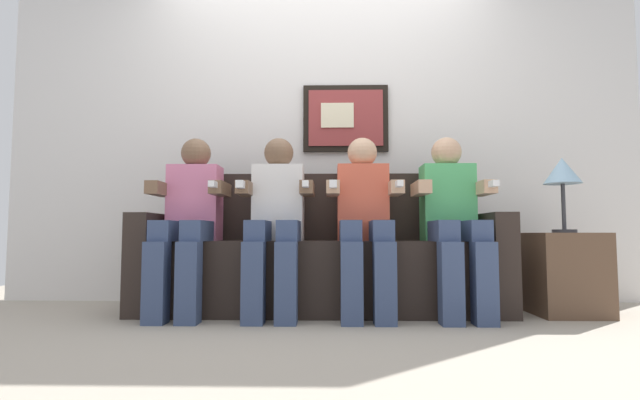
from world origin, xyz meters
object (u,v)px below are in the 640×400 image
at_px(person_left_center, 276,215).
at_px(side_table_right, 565,274).
at_px(person_leftmost, 189,216).
at_px(person_rightmost, 453,215).
at_px(couch, 321,262).
at_px(person_right_center, 364,215).
at_px(table_lamp, 562,174).

relative_size(person_left_center, side_table_right, 2.22).
bearing_deg(person_leftmost, person_rightmost, 0.00).
xyz_separation_m(couch, person_leftmost, (-0.81, -0.17, 0.29)).
relative_size(person_left_center, person_rightmost, 1.00).
bearing_deg(side_table_right, person_rightmost, -174.96).
xyz_separation_m(person_right_center, table_lamp, (1.22, 0.02, 0.25)).
bearing_deg(person_right_center, person_leftmost, 179.98).
distance_m(person_leftmost, person_left_center, 0.54).
relative_size(person_right_center, person_rightmost, 1.00).
bearing_deg(person_rightmost, side_table_right, 5.04).
xyz_separation_m(person_leftmost, person_rightmost, (1.62, 0.00, 0.00)).
relative_size(couch, person_rightmost, 2.07).
xyz_separation_m(person_right_center, person_rightmost, (0.54, 0.00, -0.00)).
distance_m(person_left_center, table_lamp, 1.77).
height_order(person_leftmost, person_right_center, same).
distance_m(person_leftmost, person_rightmost, 1.62).
height_order(person_right_center, side_table_right, person_right_center).
height_order(person_right_center, table_lamp, person_right_center).
xyz_separation_m(side_table_right, table_lamp, (-0.01, -0.04, 0.61)).
distance_m(couch, person_rightmost, 0.88).
xyz_separation_m(couch, side_table_right, (1.50, -0.11, -0.06)).
bearing_deg(side_table_right, person_leftmost, -178.49).
xyz_separation_m(person_leftmost, person_left_center, (0.54, -0.00, 0.00)).
bearing_deg(couch, person_rightmost, -11.74).
bearing_deg(person_right_center, side_table_right, 2.86).
bearing_deg(table_lamp, person_right_center, -179.16).
distance_m(person_leftmost, person_right_center, 1.08).
bearing_deg(person_left_center, table_lamp, 0.59).
bearing_deg(person_rightmost, person_left_center, -179.98).
distance_m(person_rightmost, side_table_right, 0.78).
bearing_deg(person_leftmost, person_right_center, -0.02).
xyz_separation_m(couch, person_rightmost, (0.81, -0.17, 0.29)).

